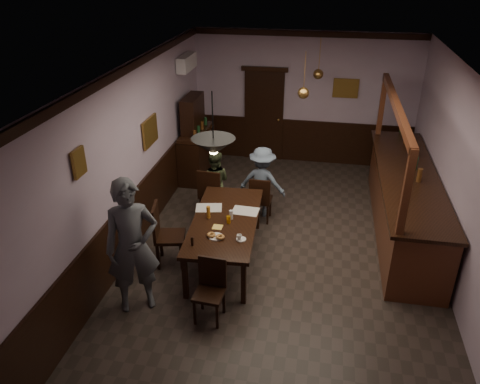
% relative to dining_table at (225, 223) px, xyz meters
% --- Properties ---
extents(room, '(5.01, 8.01, 3.01)m').
position_rel_dining_table_xyz_m(room, '(0.90, 0.32, 0.81)').
color(room, '#2D2621').
rests_on(room, ground).
extents(dining_table, '(1.12, 2.25, 0.75)m').
position_rel_dining_table_xyz_m(dining_table, '(0.00, 0.00, 0.00)').
color(dining_table, black).
rests_on(dining_table, ground).
extents(chair_far_left, '(0.48, 0.48, 1.01)m').
position_rel_dining_table_xyz_m(chair_far_left, '(-0.53, 1.24, -0.13)').
color(chair_far_left, black).
rests_on(chair_far_left, ground).
extents(chair_far_right, '(0.40, 0.40, 0.89)m').
position_rel_dining_table_xyz_m(chair_far_right, '(0.37, 1.30, -0.20)').
color(chair_far_right, black).
rests_on(chair_far_right, ground).
extents(chair_near, '(0.41, 0.41, 0.89)m').
position_rel_dining_table_xyz_m(chair_near, '(0.08, -1.32, -0.20)').
color(chair_near, black).
rests_on(chair_near, ground).
extents(chair_side, '(0.53, 0.53, 1.04)m').
position_rel_dining_table_xyz_m(chair_side, '(-0.92, -0.27, -0.11)').
color(chair_side, black).
rests_on(chair_side, ground).
extents(person_standing, '(0.85, 0.75, 1.96)m').
position_rel_dining_table_xyz_m(person_standing, '(-0.98, -1.31, 0.30)').
color(person_standing, '#53585F').
rests_on(person_standing, ground).
extents(person_seated_left, '(0.62, 0.49, 1.24)m').
position_rel_dining_table_xyz_m(person_seated_left, '(-0.54, 1.52, -0.07)').
color(person_seated_left, '#3A4429').
rests_on(person_seated_left, ground).
extents(person_seated_right, '(0.94, 0.64, 1.35)m').
position_rel_dining_table_xyz_m(person_seated_right, '(0.36, 1.57, -0.01)').
color(person_seated_right, slate).
rests_on(person_seated_right, ground).
extents(newspaper_left, '(0.47, 0.38, 0.01)m').
position_rel_dining_table_xyz_m(newspaper_left, '(-0.34, 0.31, 0.07)').
color(newspaper_left, silver).
rests_on(newspaper_left, dining_table).
extents(newspaper_right, '(0.43, 0.32, 0.01)m').
position_rel_dining_table_xyz_m(newspaper_right, '(0.27, 0.31, 0.07)').
color(newspaper_right, silver).
rests_on(newspaper_right, dining_table).
extents(napkin, '(0.16, 0.16, 0.00)m').
position_rel_dining_table_xyz_m(napkin, '(-0.06, -0.25, 0.07)').
color(napkin, '#FFD85D').
rests_on(napkin, dining_table).
extents(saucer, '(0.15, 0.15, 0.01)m').
position_rel_dining_table_xyz_m(saucer, '(0.35, -0.52, 0.07)').
color(saucer, white).
rests_on(saucer, dining_table).
extents(coffee_cup, '(0.08, 0.08, 0.07)m').
position_rel_dining_table_xyz_m(coffee_cup, '(0.33, -0.53, 0.11)').
color(coffee_cup, white).
rests_on(coffee_cup, saucer).
extents(pastry_plate, '(0.22, 0.22, 0.01)m').
position_rel_dining_table_xyz_m(pastry_plate, '(-0.03, -0.52, 0.07)').
color(pastry_plate, white).
rests_on(pastry_plate, dining_table).
extents(pastry_ring_a, '(0.13, 0.13, 0.04)m').
position_rel_dining_table_xyz_m(pastry_ring_a, '(-0.09, -0.53, 0.10)').
color(pastry_ring_a, '#C68C47').
rests_on(pastry_ring_a, pastry_plate).
extents(pastry_ring_b, '(0.13, 0.13, 0.04)m').
position_rel_dining_table_xyz_m(pastry_ring_b, '(0.05, -0.56, 0.10)').
color(pastry_ring_b, '#C68C47').
rests_on(pastry_ring_b, pastry_plate).
extents(soda_can, '(0.07, 0.07, 0.12)m').
position_rel_dining_table_xyz_m(soda_can, '(0.08, -0.10, 0.12)').
color(soda_can, orange).
rests_on(soda_can, dining_table).
extents(beer_glass, '(0.06, 0.06, 0.20)m').
position_rel_dining_table_xyz_m(beer_glass, '(-0.27, 0.00, 0.16)').
color(beer_glass, '#BF721E').
rests_on(beer_glass, dining_table).
extents(water_glass, '(0.06, 0.06, 0.15)m').
position_rel_dining_table_xyz_m(water_glass, '(0.09, 0.03, 0.14)').
color(water_glass, silver).
rests_on(water_glass, dining_table).
extents(pepper_mill, '(0.04, 0.04, 0.14)m').
position_rel_dining_table_xyz_m(pepper_mill, '(-0.30, -0.79, 0.13)').
color(pepper_mill, black).
rests_on(pepper_mill, dining_table).
extents(sideboard, '(0.49, 1.36, 1.80)m').
position_rel_dining_table_xyz_m(sideboard, '(-1.31, 3.02, 0.04)').
color(sideboard, black).
rests_on(sideboard, ground).
extents(bar_counter, '(0.97, 4.19, 2.35)m').
position_rel_dining_table_xyz_m(bar_counter, '(2.89, 1.46, -0.09)').
color(bar_counter, '#4E2214').
rests_on(bar_counter, ground).
extents(door_back, '(0.90, 0.06, 2.10)m').
position_rel_dining_table_xyz_m(door_back, '(0.00, 4.27, 0.36)').
color(door_back, black).
rests_on(door_back, ground).
extents(ac_unit, '(0.20, 0.85, 0.30)m').
position_rel_dining_table_xyz_m(ac_unit, '(-1.48, 3.22, 1.76)').
color(ac_unit, white).
rests_on(ac_unit, ground).
extents(picture_left_small, '(0.04, 0.28, 0.36)m').
position_rel_dining_table_xyz_m(picture_left_small, '(-1.56, -1.28, 1.46)').
color(picture_left_small, olive).
rests_on(picture_left_small, ground).
extents(picture_left_large, '(0.04, 0.62, 0.48)m').
position_rel_dining_table_xyz_m(picture_left_large, '(-1.56, 1.12, 1.01)').
color(picture_left_large, olive).
rests_on(picture_left_large, ground).
extents(picture_back, '(0.55, 0.04, 0.42)m').
position_rel_dining_table_xyz_m(picture_back, '(1.80, 4.28, 1.11)').
color(picture_back, olive).
rests_on(picture_back, ground).
extents(pendant_iron, '(0.56, 0.56, 0.82)m').
position_rel_dining_table_xyz_m(pendant_iron, '(0.05, -0.80, 1.61)').
color(pendant_iron, black).
rests_on(pendant_iron, ground).
extents(pendant_brass_mid, '(0.20, 0.20, 0.81)m').
position_rel_dining_table_xyz_m(pendant_brass_mid, '(1.00, 1.89, 1.61)').
color(pendant_brass_mid, '#BF8C3F').
rests_on(pendant_brass_mid, ground).
extents(pendant_brass_far, '(0.20, 0.20, 0.81)m').
position_rel_dining_table_xyz_m(pendant_brass_far, '(1.20, 3.33, 1.61)').
color(pendant_brass_far, '#BF8C3F').
rests_on(pendant_brass_far, ground).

